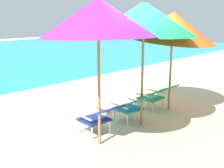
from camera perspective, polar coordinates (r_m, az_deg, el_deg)
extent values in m
plane|color=beige|center=(9.43, -16.76, -0.75)|extent=(40.00, 40.00, 0.00)
cube|color=navy|center=(5.52, -3.63, -7.21)|extent=(0.56, 0.54, 0.04)
cube|color=navy|center=(5.16, -1.17, -5.51)|extent=(0.56, 0.56, 0.27)
cylinder|color=silver|center=(5.61, -6.73, -8.57)|extent=(0.04, 0.04, 0.26)
cylinder|color=silver|center=(5.86, -3.17, -7.54)|extent=(0.04, 0.04, 0.26)
cylinder|color=silver|center=(5.30, -4.10, -9.89)|extent=(0.04, 0.04, 0.26)
cylinder|color=silver|center=(5.55, -0.45, -8.72)|extent=(0.04, 0.04, 0.26)
cube|color=silver|center=(5.34, -5.87, -6.64)|extent=(0.07, 0.50, 0.03)
cube|color=silver|center=(5.63, -1.55, -5.46)|extent=(0.07, 0.50, 0.03)
cube|color=teal|center=(6.15, 3.23, -5.00)|extent=(0.56, 0.54, 0.04)
cube|color=teal|center=(5.83, 5.82, -3.32)|extent=(0.56, 0.55, 0.27)
cylinder|color=silver|center=(6.20, 0.39, -6.30)|extent=(0.04, 0.04, 0.26)
cylinder|color=silver|center=(6.49, 3.27, -5.41)|extent=(0.04, 0.04, 0.26)
cylinder|color=silver|center=(5.92, 3.15, -7.31)|extent=(0.04, 0.04, 0.26)
cylinder|color=silver|center=(6.22, 6.03, -6.32)|extent=(0.04, 0.04, 0.26)
cube|color=silver|center=(5.94, 1.47, -4.44)|extent=(0.07, 0.50, 0.03)
cube|color=silver|center=(6.30, 4.92, -3.45)|extent=(0.07, 0.50, 0.03)
cube|color=#338E3D|center=(6.99, 7.84, -2.82)|extent=(0.54, 0.52, 0.04)
cube|color=#338E3D|center=(6.74, 10.51, -1.18)|extent=(0.54, 0.53, 0.27)
cylinder|color=silver|center=(6.98, 5.36, -4.08)|extent=(0.04, 0.04, 0.26)
cylinder|color=silver|center=(7.32, 7.40, -3.28)|extent=(0.04, 0.04, 0.26)
cylinder|color=silver|center=(6.75, 8.25, -4.76)|extent=(0.04, 0.04, 0.26)
cylinder|color=silver|center=(7.11, 10.20, -3.90)|extent=(0.04, 0.04, 0.26)
cube|color=silver|center=(6.75, 6.65, -2.32)|extent=(0.05, 0.50, 0.03)
cube|color=silver|center=(7.17, 9.03, -1.45)|extent=(0.05, 0.50, 0.03)
cylinder|color=olive|center=(4.84, -2.63, -1.70)|extent=(0.05, 0.05, 1.93)
cone|color=purple|center=(4.67, -2.80, 13.31)|extent=(2.56, 2.58, 0.71)
cylinder|color=olive|center=(5.74, 6.14, 0.54)|extent=(0.05, 0.05, 1.90)
cone|color=#1E9E60|center=(5.60, 6.46, 13.06)|extent=(2.31, 2.30, 0.70)
sphere|color=#4C3823|center=(5.61, 6.55, 16.10)|extent=(0.07, 0.07, 0.07)
cylinder|color=olive|center=(6.88, 11.73, 1.76)|extent=(0.05, 0.05, 1.73)
cone|color=#EA5619|center=(6.75, 12.21, 11.41)|extent=(2.32, 2.36, 0.85)
sphere|color=#4C3823|center=(6.75, 12.33, 13.90)|extent=(0.07, 0.07, 0.07)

